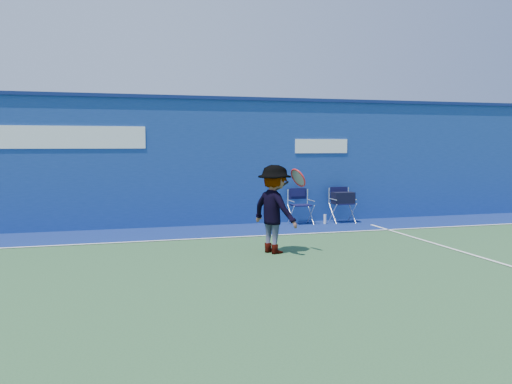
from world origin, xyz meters
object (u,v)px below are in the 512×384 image
object	(u,v)px
tennis_player	(275,209)
directors_chair_left	(301,212)
directors_chair_right	(342,208)
water_bottle	(325,219)

from	to	relation	value
tennis_player	directors_chair_left	bearing A→B (deg)	62.03
directors_chair_right	water_bottle	distance (m)	0.58
directors_chair_right	water_bottle	bearing A→B (deg)	-168.32
directors_chair_left	directors_chair_right	size ratio (longest dim) A/B	0.99
directors_chair_left	directors_chair_right	xyz separation A→B (m)	(1.09, -0.05, 0.08)
directors_chair_right	water_bottle	world-z (taller)	directors_chair_right
directors_chair_left	directors_chair_right	distance (m)	1.09
directors_chair_left	water_bottle	world-z (taller)	directors_chair_left
directors_chair_left	directors_chair_right	world-z (taller)	directors_chair_right
directors_chair_left	tennis_player	size ratio (longest dim) A/B	0.55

